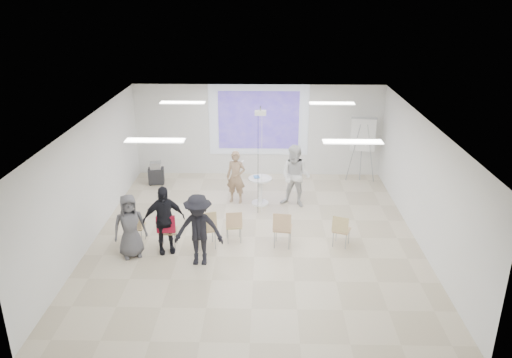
{
  "coord_description": "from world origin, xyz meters",
  "views": [
    {
      "loc": [
        0.27,
        -11.16,
        5.91
      ],
      "look_at": [
        0.0,
        0.8,
        1.25
      ],
      "focal_mm": 35.0,
      "sensor_mm": 36.0,
      "label": 1
    }
  ],
  "objects_px": {
    "chair_right_far": "(341,228)",
    "laptop": "(206,226)",
    "player_right": "(296,173)",
    "audience_left": "(164,215)",
    "audience_mid": "(198,225)",
    "av_cart": "(156,174)",
    "pedestal_table": "(260,189)",
    "player_left": "(236,174)",
    "flipchart_easel": "(363,135)",
    "audience_outer": "(129,222)",
    "chair_left_mid": "(168,229)",
    "chair_center": "(234,224)",
    "chair_far_left": "(135,225)",
    "chair_right_inner": "(282,227)",
    "chair_left_inner": "(206,226)"
  },
  "relations": [
    {
      "from": "audience_left",
      "to": "av_cart",
      "type": "height_order",
      "value": "audience_left"
    },
    {
      "from": "pedestal_table",
      "to": "chair_far_left",
      "type": "height_order",
      "value": "chair_far_left"
    },
    {
      "from": "chair_far_left",
      "to": "chair_left_inner",
      "type": "relative_size",
      "value": 0.88
    },
    {
      "from": "audience_outer",
      "to": "av_cart",
      "type": "xyz_separation_m",
      "value": [
        -0.38,
        4.52,
        -0.52
      ]
    },
    {
      "from": "chair_left_inner",
      "to": "audience_left",
      "type": "bearing_deg",
      "value": 173.38
    },
    {
      "from": "pedestal_table",
      "to": "chair_right_inner",
      "type": "xyz_separation_m",
      "value": [
        0.57,
        -2.53,
        0.09
      ]
    },
    {
      "from": "chair_left_mid",
      "to": "audience_left",
      "type": "bearing_deg",
      "value": -109.64
    },
    {
      "from": "chair_center",
      "to": "flipchart_easel",
      "type": "distance_m",
      "value": 5.76
    },
    {
      "from": "pedestal_table",
      "to": "av_cart",
      "type": "height_order",
      "value": "pedestal_table"
    },
    {
      "from": "chair_far_left",
      "to": "laptop",
      "type": "bearing_deg",
      "value": -0.79
    },
    {
      "from": "chair_left_inner",
      "to": "audience_mid",
      "type": "bearing_deg",
      "value": -113.0
    },
    {
      "from": "player_right",
      "to": "chair_far_left",
      "type": "xyz_separation_m",
      "value": [
        -3.98,
        -2.37,
        -0.48
      ]
    },
    {
      "from": "audience_left",
      "to": "av_cart",
      "type": "xyz_separation_m",
      "value": [
        -1.13,
        4.31,
        -0.62
      ]
    },
    {
      "from": "laptop",
      "to": "audience_mid",
      "type": "distance_m",
      "value": 0.9
    },
    {
      "from": "chair_far_left",
      "to": "audience_left",
      "type": "distance_m",
      "value": 0.96
    },
    {
      "from": "player_left",
      "to": "pedestal_table",
      "type": "bearing_deg",
      "value": 1.92
    },
    {
      "from": "laptop",
      "to": "audience_outer",
      "type": "bearing_deg",
      "value": -0.49
    },
    {
      "from": "laptop",
      "to": "av_cart",
      "type": "relative_size",
      "value": 0.5
    },
    {
      "from": "chair_far_left",
      "to": "chair_right_far",
      "type": "xyz_separation_m",
      "value": [
        4.96,
        -0.01,
        -0.03
      ]
    },
    {
      "from": "chair_left_mid",
      "to": "laptop",
      "type": "distance_m",
      "value": 0.9
    },
    {
      "from": "pedestal_table",
      "to": "player_left",
      "type": "height_order",
      "value": "player_left"
    },
    {
      "from": "chair_right_inner",
      "to": "chair_left_inner",
      "type": "bearing_deg",
      "value": -168.72
    },
    {
      "from": "pedestal_table",
      "to": "flipchart_easel",
      "type": "height_order",
      "value": "flipchart_easel"
    },
    {
      "from": "chair_center",
      "to": "flipchart_easel",
      "type": "bearing_deg",
      "value": 38.9
    },
    {
      "from": "av_cart",
      "to": "audience_mid",
      "type": "bearing_deg",
      "value": -75.89
    },
    {
      "from": "pedestal_table",
      "to": "chair_far_left",
      "type": "distance_m",
      "value": 3.87
    },
    {
      "from": "player_right",
      "to": "chair_left_mid",
      "type": "distance_m",
      "value": 4.1
    },
    {
      "from": "player_right",
      "to": "chair_right_far",
      "type": "height_order",
      "value": "player_right"
    },
    {
      "from": "pedestal_table",
      "to": "chair_right_far",
      "type": "bearing_deg",
      "value": -51.5
    },
    {
      "from": "chair_left_inner",
      "to": "audience_left",
      "type": "relative_size",
      "value": 0.52
    },
    {
      "from": "chair_left_mid",
      "to": "flipchart_easel",
      "type": "height_order",
      "value": "flipchart_easel"
    },
    {
      "from": "chair_left_mid",
      "to": "audience_mid",
      "type": "height_order",
      "value": "audience_mid"
    },
    {
      "from": "chair_far_left",
      "to": "audience_mid",
      "type": "xyz_separation_m",
      "value": [
        1.67,
        -0.86,
        0.44
      ]
    },
    {
      "from": "chair_center",
      "to": "laptop",
      "type": "height_order",
      "value": "chair_center"
    },
    {
      "from": "laptop",
      "to": "flipchart_easel",
      "type": "distance_m",
      "value": 6.36
    },
    {
      "from": "av_cart",
      "to": "chair_center",
      "type": "bearing_deg",
      "value": -62.94
    },
    {
      "from": "laptop",
      "to": "av_cart",
      "type": "xyz_separation_m",
      "value": [
        -2.06,
        4.04,
        -0.2
      ]
    },
    {
      "from": "chair_right_far",
      "to": "laptop",
      "type": "relative_size",
      "value": 2.27
    },
    {
      "from": "chair_left_inner",
      "to": "chair_right_inner",
      "type": "relative_size",
      "value": 1.07
    },
    {
      "from": "flipchart_easel",
      "to": "audience_outer",
      "type": "bearing_deg",
      "value": -132.82
    },
    {
      "from": "chair_left_mid",
      "to": "chair_center",
      "type": "distance_m",
      "value": 1.59
    },
    {
      "from": "chair_left_inner",
      "to": "chair_center",
      "type": "height_order",
      "value": "chair_left_inner"
    },
    {
      "from": "player_left",
      "to": "audience_mid",
      "type": "xyz_separation_m",
      "value": [
        -0.62,
        -3.47,
        0.09
      ]
    },
    {
      "from": "pedestal_table",
      "to": "audience_left",
      "type": "relative_size",
      "value": 0.44
    },
    {
      "from": "player_right",
      "to": "chair_right_far",
      "type": "relative_size",
      "value": 2.41
    },
    {
      "from": "chair_right_far",
      "to": "flipchart_easel",
      "type": "xyz_separation_m",
      "value": [
        1.22,
        4.37,
        1.06
      ]
    },
    {
      "from": "pedestal_table",
      "to": "laptop",
      "type": "distance_m",
      "value": 2.83
    },
    {
      "from": "chair_far_left",
      "to": "av_cart",
      "type": "relative_size",
      "value": 1.21
    },
    {
      "from": "audience_left",
      "to": "audience_mid",
      "type": "relative_size",
      "value": 1.0
    },
    {
      "from": "pedestal_table",
      "to": "chair_right_inner",
      "type": "distance_m",
      "value": 2.6
    }
  ]
}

